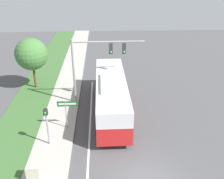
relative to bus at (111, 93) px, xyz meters
name	(u,v)px	position (x,y,z in m)	size (l,w,h in m)	color
bus	(111,93)	(0.00, 0.00, 0.00)	(2.70, 10.90, 3.31)	red
signal_gantry	(95,58)	(-1.31, 1.76, 2.57)	(6.36, 0.41, 6.14)	#939399
pedestrian_signal	(47,121)	(-4.67, -4.48, 0.22)	(0.28, 0.34, 3.01)	#939399
street_sign	(67,109)	(-3.52, -2.50, 0.01)	(1.57, 0.08, 2.55)	#939399
utility_cabinet	(34,173)	(-4.99, -7.85, -1.20)	(0.77, 0.54, 1.05)	#B7B29E
roadside_tree	(31,54)	(-7.81, 5.28, 1.91)	(3.25, 3.25, 5.29)	brown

